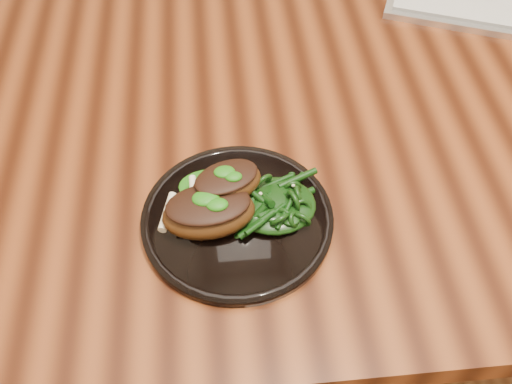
% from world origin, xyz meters
% --- Properties ---
extents(desk, '(1.60, 0.80, 0.75)m').
position_xyz_m(desk, '(0.00, 0.00, 0.67)').
color(desk, black).
rests_on(desk, ground).
extents(plate, '(0.25, 0.25, 0.02)m').
position_xyz_m(plate, '(-0.24, -0.18, 0.76)').
color(plate, black).
rests_on(plate, desk).
extents(lamb_chop_front, '(0.13, 0.08, 0.05)m').
position_xyz_m(lamb_chop_front, '(-0.28, -0.19, 0.79)').
color(lamb_chop_front, '#43240C').
rests_on(lamb_chop_front, plate).
extents(lamb_chop_back, '(0.11, 0.09, 0.04)m').
position_xyz_m(lamb_chop_back, '(-0.26, -0.15, 0.80)').
color(lamb_chop_back, '#43240C').
rests_on(lamb_chop_back, plate).
extents(herb_smear, '(0.09, 0.06, 0.01)m').
position_xyz_m(herb_smear, '(-0.28, -0.13, 0.77)').
color(herb_smear, '#0E4C08').
rests_on(herb_smear, plate).
extents(greens_heap, '(0.11, 0.10, 0.04)m').
position_xyz_m(greens_heap, '(-0.20, -0.18, 0.78)').
color(greens_heap, black).
rests_on(greens_heap, plate).
extents(keyboard, '(0.40, 0.25, 0.02)m').
position_xyz_m(keyboard, '(0.25, 0.23, 0.76)').
color(keyboard, silver).
rests_on(keyboard, desk).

